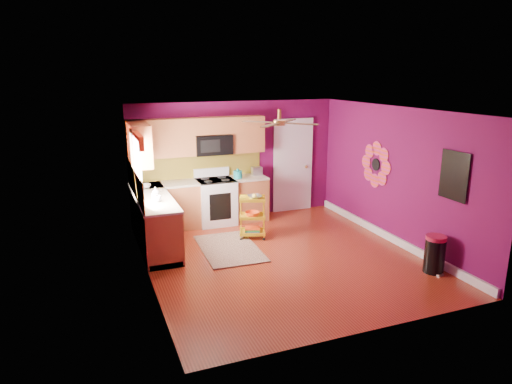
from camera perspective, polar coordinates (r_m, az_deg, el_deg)
name	(u,v)px	position (r m, az deg, el deg)	size (l,w,h in m)	color
ground	(282,257)	(7.94, 3.31, -8.12)	(5.00, 5.00, 0.00)	maroon
room_envelope	(285,164)	(7.47, 3.68, 3.54)	(4.54, 5.04, 2.52)	#5F0A42
lower_cabinets	(182,212)	(9.03, -9.28, -2.49)	(2.81, 2.31, 0.94)	brown
electric_range	(216,201)	(9.53, -5.06, -1.13)	(0.76, 0.66, 1.13)	white
upper_cabinetry	(180,140)	(9.10, -9.46, 6.45)	(2.80, 2.30, 1.26)	brown
left_window	(136,156)	(7.86, -14.73, 4.42)	(0.08, 1.35, 1.08)	white
panel_door	(293,166)	(10.33, 4.61, 3.21)	(0.95, 0.11, 2.15)	white
right_wall_art	(408,169)	(8.39, 18.48, 2.72)	(0.04, 2.74, 1.04)	black
ceiling_fan	(279,122)	(7.54, 2.94, 8.71)	(1.01, 1.01, 0.26)	#BF8C3F
shag_rug	(229,248)	(8.28, -3.36, -7.04)	(0.98, 1.61, 0.02)	#331911
rolling_cart	(253,215)	(8.66, -0.41, -2.94)	(0.58, 0.50, 0.88)	yellow
trash_can	(435,254)	(7.78, 21.43, -7.24)	(0.38, 0.39, 0.61)	black
teal_kettle	(238,174)	(9.49, -2.29, 2.22)	(0.18, 0.18, 0.21)	teal
toaster	(257,171)	(9.77, 0.09, 2.63)	(0.22, 0.15, 0.18)	beige
soap_bottle_a	(154,196)	(8.00, -12.64, -0.49)	(0.08, 0.08, 0.17)	#EA3F72
soap_bottle_b	(155,192)	(8.30, -12.46, 0.04)	(0.13, 0.13, 0.17)	white
counter_dish	(144,186)	(8.97, -13.79, 0.71)	(0.25, 0.25, 0.06)	white
counter_cup	(158,199)	(7.95, -12.21, -0.82)	(0.13, 0.13, 0.11)	white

